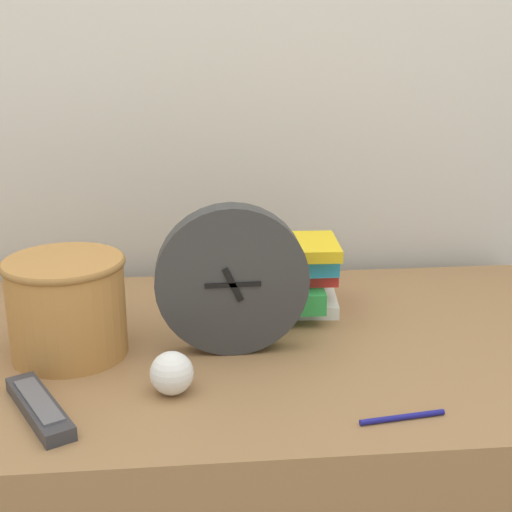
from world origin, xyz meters
name	(u,v)px	position (x,y,z in m)	size (l,w,h in m)	color
wall_back	(197,57)	(0.00, 0.76, 1.20)	(6.00, 0.04, 2.40)	beige
desk_clock	(232,280)	(0.04, 0.31, 0.88)	(0.24, 0.05, 0.24)	#333333
book_stack	(276,277)	(0.13, 0.48, 0.82)	(0.25, 0.18, 0.14)	white
basket	(67,304)	(-0.22, 0.33, 0.84)	(0.19, 0.19, 0.16)	#B27A3D
tv_remote	(39,407)	(-0.24, 0.14, 0.77)	(0.12, 0.18, 0.02)	#333338
crumpled_paper_ball	(172,373)	(-0.06, 0.18, 0.79)	(0.06, 0.06, 0.06)	white
pen	(402,417)	(0.25, 0.08, 0.76)	(0.12, 0.02, 0.01)	navy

